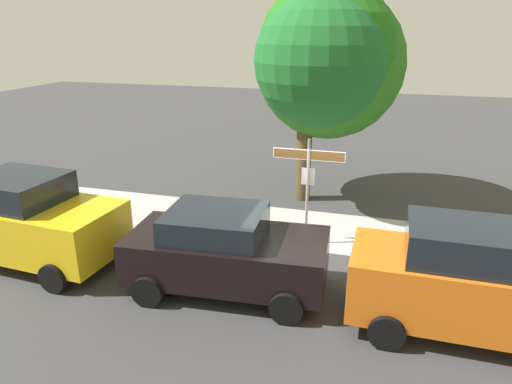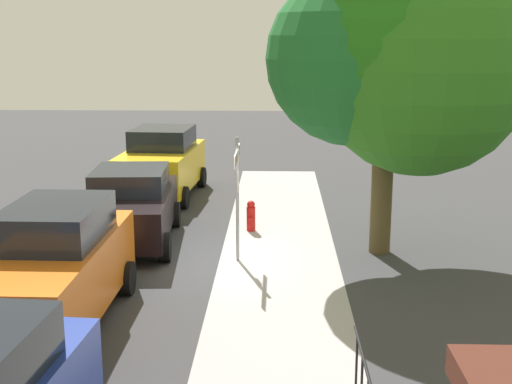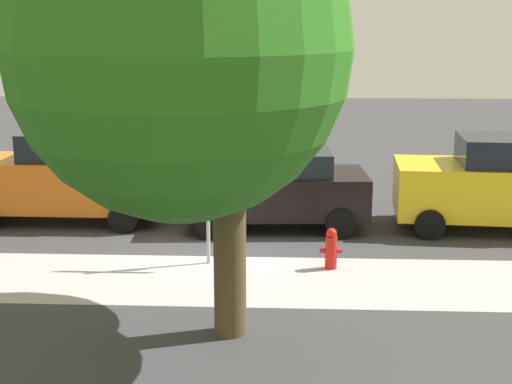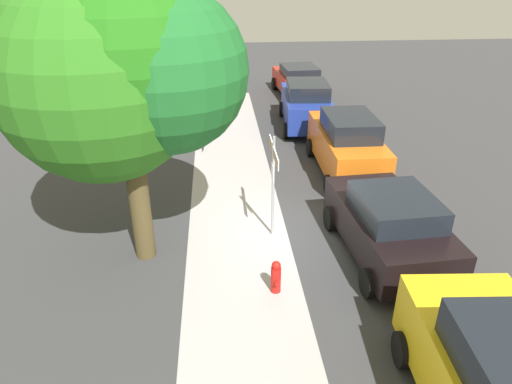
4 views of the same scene
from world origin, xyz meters
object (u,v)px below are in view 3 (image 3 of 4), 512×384
Objects in this scene: car_black at (276,188)px; car_orange at (66,177)px; street_sign at (207,165)px; fire_hydrant at (331,249)px; car_yellow at (495,184)px; shade_tree at (188,37)px.

car_orange reaches higher than car_black.
car_black is 0.91× the size of car_orange.
street_sign is 2.77m from fire_hydrant.
fire_hydrant is at bearing 41.40° from car_yellow.
fire_hydrant is at bearing 153.22° from car_orange.
car_yellow is at bearing 176.69° from car_black.
fire_hydrant is at bearing 107.33° from car_black.
shade_tree reaches higher than car_black.
car_yellow is at bearing -134.49° from shade_tree.
street_sign is 0.41× the size of shade_tree.
street_sign is at bearing 61.05° from car_black.
street_sign is 4.65m from car_orange.
car_black is 4.80m from car_orange.
car_yellow is 1.04× the size of car_black.
fire_hydrant is at bearing -124.66° from shade_tree.
car_orange is (3.57, -2.85, -0.88)m from street_sign.
street_sign reaches higher than car_yellow.
shade_tree is 1.57× the size of car_black.
car_orange reaches higher than car_yellow.
shade_tree is 1.52× the size of car_yellow.
fire_hydrant is (-2.16, -3.12, -3.92)m from shade_tree.
shade_tree reaches higher than street_sign.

